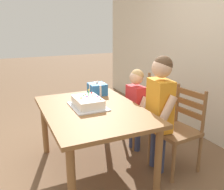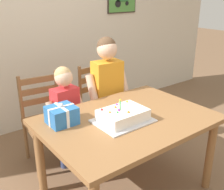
# 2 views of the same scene
# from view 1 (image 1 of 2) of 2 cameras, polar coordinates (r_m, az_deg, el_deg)

# --- Properties ---
(ground_plane) EXTENTS (20.00, 20.00, 0.00)m
(ground_plane) POSITION_cam_1_polar(r_m,az_deg,el_deg) (2.89, -4.17, -16.79)
(ground_plane) COLOR brown
(back_wall) EXTENTS (6.40, 0.11, 2.60)m
(back_wall) POSITION_cam_1_polar(r_m,az_deg,el_deg) (3.43, 24.23, 10.38)
(back_wall) COLOR beige
(back_wall) RESTS_ON ground
(dining_table) EXTENTS (1.39, 0.99, 0.72)m
(dining_table) POSITION_cam_1_polar(r_m,az_deg,el_deg) (2.60, -4.46, -5.06)
(dining_table) COLOR olive
(dining_table) RESTS_ON ground
(birthday_cake) EXTENTS (0.44, 0.34, 0.19)m
(birthday_cake) POSITION_cam_1_polar(r_m,az_deg,el_deg) (2.60, -5.65, -1.77)
(birthday_cake) COLOR silver
(birthday_cake) RESTS_ON dining_table
(gift_box_red_large) EXTENTS (0.22, 0.21, 0.18)m
(gift_box_red_large) POSITION_cam_1_polar(r_m,az_deg,el_deg) (3.04, -3.44, 1.40)
(gift_box_red_large) COLOR #286BB7
(gift_box_red_large) RESTS_ON dining_table
(chair_left) EXTENTS (0.46, 0.46, 0.92)m
(chair_left) POSITION_cam_1_polar(r_m,az_deg,el_deg) (3.30, 7.59, -3.38)
(chair_left) COLOR brown
(chair_left) RESTS_ON ground
(chair_right) EXTENTS (0.46, 0.46, 0.92)m
(chair_right) POSITION_cam_1_polar(r_m,az_deg,el_deg) (2.79, 15.20, -7.69)
(chair_right) COLOR brown
(chair_right) RESTS_ON ground
(child_older) EXTENTS (0.48, 0.28, 1.27)m
(child_older) POSITION_cam_1_polar(r_m,az_deg,el_deg) (2.61, 11.05, -1.89)
(child_older) COLOR #38426B
(child_older) RESTS_ON ground
(child_younger) EXTENTS (0.39, 0.23, 1.05)m
(child_younger) POSITION_cam_1_polar(r_m,az_deg,el_deg) (3.05, 5.52, -1.66)
(child_younger) COLOR #38426B
(child_younger) RESTS_ON ground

